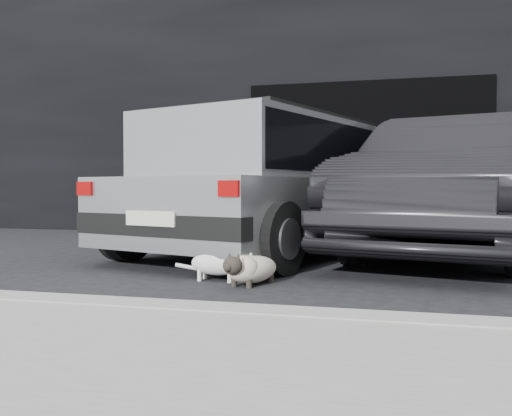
% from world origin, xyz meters
% --- Properties ---
extents(ground, '(80.00, 80.00, 0.00)m').
position_xyz_m(ground, '(0.00, 0.00, 0.00)').
color(ground, black).
rests_on(ground, ground).
extents(building_facade, '(34.00, 4.00, 5.00)m').
position_xyz_m(building_facade, '(1.00, 6.00, 2.50)').
color(building_facade, black).
rests_on(building_facade, ground).
extents(garage_opening, '(4.00, 0.10, 2.60)m').
position_xyz_m(garage_opening, '(1.00, 3.99, 1.30)').
color(garage_opening, black).
rests_on(garage_opening, ground).
extents(curb, '(18.00, 0.25, 0.12)m').
position_xyz_m(curb, '(1.00, -2.60, 0.06)').
color(curb, gray).
rests_on(curb, ground).
extents(sidewalk, '(18.00, 2.20, 0.11)m').
position_xyz_m(sidewalk, '(1.00, -3.80, 0.06)').
color(sidewalk, gray).
rests_on(sidewalk, ground).
extents(silver_hatchback, '(3.30, 4.91, 1.66)m').
position_xyz_m(silver_hatchback, '(0.02, 1.11, 0.91)').
color(silver_hatchback, '#AEB1B3').
rests_on(silver_hatchback, ground).
extents(second_car, '(3.02, 5.42, 1.69)m').
position_xyz_m(second_car, '(2.26, 1.45, 0.85)').
color(second_car, black).
rests_on(second_car, ground).
extents(cat_siamese, '(0.46, 0.84, 0.30)m').
position_xyz_m(cat_siamese, '(0.39, -1.19, 0.14)').
color(cat_siamese, beige).
rests_on(cat_siamese, ground).
extents(cat_white, '(0.72, 0.27, 0.33)m').
position_xyz_m(cat_white, '(0.09, -1.05, 0.16)').
color(cat_white, silver).
rests_on(cat_white, ground).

